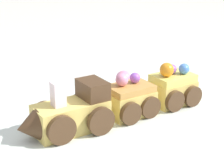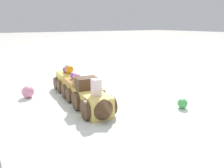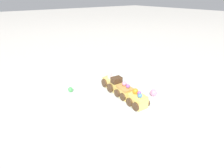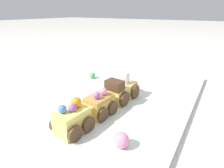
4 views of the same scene
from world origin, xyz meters
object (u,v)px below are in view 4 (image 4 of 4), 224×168
(gumball_green, at_px, (92,75))
(gumball_pink, at_px, (121,140))
(cake_car_caramel, at_px, (99,105))
(cake_car_lemon, at_px, (72,120))
(cake_train_locomotive, at_px, (123,90))

(gumball_green, bearing_deg, gumball_pink, -133.25)
(cake_car_caramel, distance_m, gumball_green, 0.24)
(cake_car_caramel, distance_m, cake_car_lemon, 0.08)
(gumball_green, bearing_deg, cake_train_locomotive, -114.18)
(cake_train_locomotive, distance_m, gumball_green, 0.19)
(cake_car_lemon, height_order, gumball_green, cake_car_lemon)
(cake_car_caramel, bearing_deg, cake_car_lemon, 179.69)
(cake_train_locomotive, bearing_deg, gumball_green, 70.14)
(gumball_green, bearing_deg, cake_car_lemon, -148.98)
(cake_car_caramel, xyz_separation_m, gumball_green, (0.18, 0.16, -0.01))
(cake_car_lemon, distance_m, gumball_green, 0.30)
(cake_car_lemon, xyz_separation_m, gumball_green, (0.26, 0.16, -0.01))
(cake_train_locomotive, bearing_deg, cake_car_lemon, 179.94)
(cake_train_locomotive, xyz_separation_m, gumball_green, (0.08, 0.17, -0.01))
(cake_car_caramel, height_order, gumball_green, cake_car_caramel)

